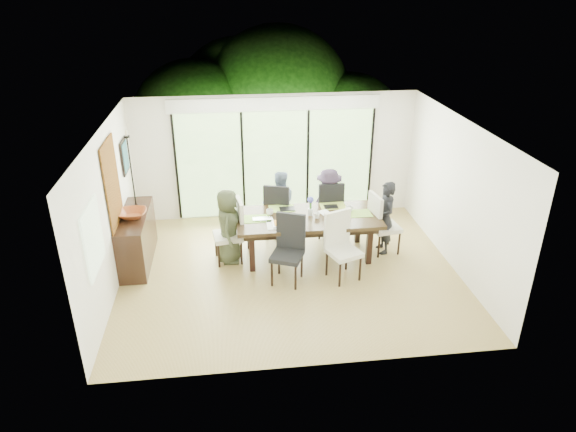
{
  "coord_description": "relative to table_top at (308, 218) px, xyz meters",
  "views": [
    {
      "loc": [
        -1.0,
        -7.94,
        4.89
      ],
      "look_at": [
        0.0,
        0.25,
        1.0
      ],
      "focal_mm": 32.0,
      "sensor_mm": 36.0,
      "label": 1
    }
  ],
  "objects": [
    {
      "name": "person_far_right",
      "position": [
        0.55,
        0.83,
        -0.08
      ],
      "size": [
        0.73,
        0.52,
        1.43
      ],
      "primitive_type": "imported",
      "rotation": [
        0.0,
        0.0,
        3.3
      ],
      "color": "#281E2D",
      "rests_on": "floor"
    },
    {
      "name": "table_leg_fr",
      "position": [
        1.08,
        -0.43,
        -0.42
      ],
      "size": [
        0.1,
        0.1,
        0.77
      ],
      "primitive_type": "cube",
      "color": "black",
      "rests_on": "floor"
    },
    {
      "name": "wall_front",
      "position": [
        -0.41,
        -3.06,
        0.55
      ],
      "size": [
        6.0,
        0.02,
        2.7
      ],
      "primitive_type": "cube",
      "color": "silver",
      "rests_on": "floor"
    },
    {
      "name": "blinds_header",
      "position": [
        -0.41,
        1.91,
        1.7
      ],
      "size": [
        4.4,
        0.06,
        0.28
      ],
      "primitive_type": "cube",
      "color": "white",
      "rests_on": "wall_back"
    },
    {
      "name": "deck",
      "position": [
        -0.41,
        2.85,
        -0.85
      ],
      "size": [
        6.0,
        1.8,
        0.1
      ],
      "primitive_type": "cube",
      "color": "brown",
      "rests_on": "ground"
    },
    {
      "name": "tablet_far_l",
      "position": [
        -0.35,
        0.35,
        0.05
      ],
      "size": [
        0.29,
        0.2,
        0.01
      ],
      "primitive_type": "cube",
      "color": "black",
      "rests_on": "table_top"
    },
    {
      "name": "cup_a",
      "position": [
        -0.7,
        0.15,
        0.09
      ],
      "size": [
        0.19,
        0.19,
        0.11
      ],
      "primitive_type": "imported",
      "rotation": [
        0.0,
        0.0,
        0.76
      ],
      "color": "white",
      "rests_on": "table_top"
    },
    {
      "name": "foliage_far",
      "position": [
        -1.01,
        5.95,
        0.82
      ],
      "size": [
        3.6,
        3.6,
        3.6
      ],
      "primitive_type": "sphere",
      "color": "#14380F",
      "rests_on": "ground"
    },
    {
      "name": "tablet_far_r",
      "position": [
        0.5,
        0.35,
        0.05
      ],
      "size": [
        0.27,
        0.19,
        0.01
      ],
      "primitive_type": "cube",
      "color": "black",
      "rests_on": "table_top"
    },
    {
      "name": "platter_base",
      "position": [
        -0.55,
        -0.3,
        0.05
      ],
      "size": [
        0.29,
        0.29,
        0.03
      ],
      "primitive_type": "cube",
      "color": "white",
      "rests_on": "table_top"
    },
    {
      "name": "art_canvas",
      "position": [
        -3.36,
        1.15,
        0.95
      ],
      "size": [
        0.01,
        0.45,
        0.55
      ],
      "primitive_type": "cube",
      "color": "#1B4C58",
      "rests_on": "wall_left"
    },
    {
      "name": "cup_c",
      "position": [
        0.8,
        0.1,
        0.09
      ],
      "size": [
        0.17,
        0.17,
        0.11
      ],
      "primitive_type": "imported",
      "rotation": [
        0.0,
        0.0,
        3.42
      ],
      "color": "white",
      "rests_on": "table_top"
    },
    {
      "name": "placemat_far_r",
      "position": [
        0.55,
        0.4,
        0.04
      ],
      "size": [
        0.49,
        0.35,
        0.01
      ],
      "primitive_type": "cube",
      "color": "#94A73B",
      "rests_on": "table_top"
    },
    {
      "name": "tapestry",
      "position": [
        -3.38,
        -0.15,
        0.9
      ],
      "size": [
        0.02,
        1.0,
        1.5
      ],
      "primitive_type": "cube",
      "color": "#985316",
      "rests_on": "wall_left"
    },
    {
      "name": "art_frame",
      "position": [
        -3.38,
        1.15,
        0.95
      ],
      "size": [
        0.03,
        0.55,
        0.65
      ],
      "primitive_type": "cube",
      "color": "black",
      "rests_on": "wall_left"
    },
    {
      "name": "side_window",
      "position": [
        -3.38,
        -1.75,
        0.7
      ],
      "size": [
        0.02,
        0.9,
        1.0
      ],
      "primitive_type": "cube",
      "color": "#8CAD7F",
      "rests_on": "wall_left"
    },
    {
      "name": "chair_near_left",
      "position": [
        -0.5,
        -0.87,
        -0.19
      ],
      "size": [
        0.67,
        0.67,
        1.22
      ],
      "primitive_type": null,
      "rotation": [
        0.0,
        0.0,
        -0.4
      ],
      "color": "black",
      "rests_on": "floor"
    },
    {
      "name": "chair_far_left",
      "position": [
        -0.45,
        0.85,
        -0.19
      ],
      "size": [
        0.65,
        0.65,
        1.22
      ],
      "primitive_type": null,
      "rotation": [
        0.0,
        0.0,
        2.81
      ],
      "color": "black",
      "rests_on": "floor"
    },
    {
      "name": "platter_snacks",
      "position": [
        -0.55,
        -0.3,
        0.07
      ],
      "size": [
        0.22,
        0.22,
        0.02
      ],
      "primitive_type": "cube",
      "color": "orange",
      "rests_on": "table_top"
    },
    {
      "name": "chair_right_end",
      "position": [
        1.5,
        0.0,
        -0.19
      ],
      "size": [
        0.59,
        0.59,
        1.22
      ],
      "primitive_type": null,
      "rotation": [
        0.0,
        0.0,
        1.74
      ],
      "color": "beige",
      "rests_on": "floor"
    },
    {
      "name": "papers",
      "position": [
        0.7,
        -0.05,
        0.04
      ],
      "size": [
        0.33,
        0.24,
        0.0
      ],
      "primitive_type": "cube",
      "color": "white",
      "rests_on": "table_top"
    },
    {
      "name": "table_leg_br",
      "position": [
        1.08,
        0.43,
        -0.42
      ],
      "size": [
        0.1,
        0.1,
        0.77
      ],
      "primitive_type": "cube",
      "color": "black",
      "rests_on": "floor"
    },
    {
      "name": "chair_near_right",
      "position": [
        0.5,
        -0.87,
        -0.19
      ],
      "size": [
        0.66,
        0.66,
        1.22
      ],
      "primitive_type": null,
      "rotation": [
        0.0,
        0.0,
        0.37
      ],
      "color": "white",
      "rests_on": "floor"
    },
    {
      "name": "ceiling",
      "position": [
        -0.41,
        -0.55,
        1.91
      ],
      "size": [
        6.0,
        5.0,
        0.01
      ],
      "primitive_type": "cube",
      "color": "white",
      "rests_on": "wall_back"
    },
    {
      "name": "wall_right",
      "position": [
        2.6,
        -0.55,
        0.55
      ],
      "size": [
        0.02,
        5.0,
        2.7
      ],
      "primitive_type": "cube",
      "color": "beige",
      "rests_on": "floor"
    },
    {
      "name": "person_far_left",
      "position": [
        -0.45,
        0.83,
        -0.08
      ],
      "size": [
        0.7,
        0.48,
        1.43
      ],
      "primitive_type": "imported",
      "rotation": [
        0.0,
        0.0,
        3.23
      ],
      "color": "slate",
      "rests_on": "floor"
    },
    {
      "name": "mullion_d",
      "position": [
        1.69,
        1.91,
        0.4
      ],
      "size": [
        0.05,
        0.04,
        2.3
      ],
      "primitive_type": "cube",
      "color": "black",
      "rests_on": "wall_back"
    },
    {
      "name": "foliage_left",
      "position": [
        -2.21,
        4.65,
        0.64
      ],
      "size": [
        3.2,
        3.2,
        3.2
      ],
      "primitive_type": "sphere",
      "color": "#14380F",
      "rests_on": "ground"
    },
    {
      "name": "table_apron",
      "position": [
        0.0,
        0.0,
        -0.1
      ],
      "size": [
        2.44,
        1.0,
        0.11
      ],
      "primitive_type": "cube",
      "color": "black",
      "rests_on": "floor"
    },
    {
      "name": "table_top",
      "position": [
        0.0,
        0.0,
        0.0
      ],
      "size": [
        2.66,
        1.22,
        0.07
      ],
      "primitive_type": "cube",
      "color": "black",
      "rests_on": "floor"
    },
    {
      "name": "wall_left",
      "position": [
        -3.42,
        -0.55,
        0.55
      ],
      "size": [
        0.02,
        5.0,
        2.7
      ],
      "primitive_type": "cube",
      "color": "white",
      "rests_on": "floor"
    },
    {
      "name": "placemat_left",
      "position": [
        -0.95,
        0.0,
        0.04
      ],
      "size": [
        0.49,
        0.35,
        0.01
      ],
      "primitive_type": "cube",
      "color": "#7DB23F",
      "rests_on": "table_top"
    },
    {
      "name": "placemat_paper",
      "position": [
        -0.55,
        -0.3,
        0.04
      ],
      "size": [
        0.49,
        0.35,
        0.01
      ],
      "primitive_type": "cube",
      "color": "white",
      "rests_on": "table_top"
    },
    {
      "name": "cup_b",
      "position": [
        0.15,
        -0.1,
        0.08
      ],
      "size": [
        0.14,
        0.14,
        0.1
      ],
      "primitive_type": "imported",
      "rotation": [
        0.0,
        0.0,
        1.94
      ],
      "color": "white",
      "rests_on": "table_top"
    },
    {
      "name": "sideboard",
      "position": [
        -3.17,
        0.18,
        -0.32
      ],
      "size": [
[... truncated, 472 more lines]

